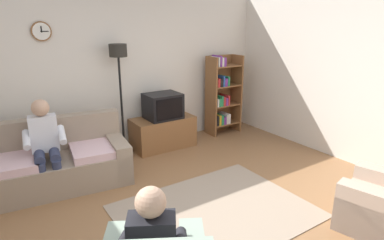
{
  "coord_description": "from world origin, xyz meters",
  "views": [
    {
      "loc": [
        -1.95,
        -2.6,
        2.19
      ],
      "look_at": [
        0.45,
        1.05,
        0.84
      ],
      "focal_mm": 30.09,
      "sensor_mm": 36.0,
      "label": 1
    }
  ],
  "objects_px": {
    "tv": "(163,106)",
    "person_on_couch": "(45,142)",
    "bookshelf": "(221,95)",
    "floor_lamp": "(119,69)",
    "couch": "(56,164)",
    "tv_stand": "(163,132)"
  },
  "relations": [
    {
      "from": "tv",
      "to": "floor_lamp",
      "type": "bearing_deg",
      "value": 170.06
    },
    {
      "from": "person_on_couch",
      "to": "tv",
      "type": "bearing_deg",
      "value": 14.82
    },
    {
      "from": "tv",
      "to": "bookshelf",
      "type": "relative_size",
      "value": 0.38
    },
    {
      "from": "tv_stand",
      "to": "bookshelf",
      "type": "bearing_deg",
      "value": 2.83
    },
    {
      "from": "tv",
      "to": "floor_lamp",
      "type": "xyz_separation_m",
      "value": [
        -0.7,
        0.12,
        0.68
      ]
    },
    {
      "from": "bookshelf",
      "to": "floor_lamp",
      "type": "bearing_deg",
      "value": 179.14
    },
    {
      "from": "tv_stand",
      "to": "person_on_couch",
      "type": "xyz_separation_m",
      "value": [
        -2.01,
        -0.56,
        0.42
      ]
    },
    {
      "from": "couch",
      "to": "floor_lamp",
      "type": "bearing_deg",
      "value": 24.56
    },
    {
      "from": "tv_stand",
      "to": "tv",
      "type": "relative_size",
      "value": 1.83
    },
    {
      "from": "couch",
      "to": "person_on_couch",
      "type": "xyz_separation_m",
      "value": [
        -0.11,
        -0.11,
        0.39
      ]
    },
    {
      "from": "tv",
      "to": "person_on_couch",
      "type": "relative_size",
      "value": 0.48
    },
    {
      "from": "tv_stand",
      "to": "floor_lamp",
      "type": "xyz_separation_m",
      "value": [
        -0.7,
        0.1,
        1.18
      ]
    },
    {
      "from": "tv",
      "to": "person_on_couch",
      "type": "distance_m",
      "value": 2.08
    },
    {
      "from": "bookshelf",
      "to": "person_on_couch",
      "type": "height_order",
      "value": "bookshelf"
    },
    {
      "from": "bookshelf",
      "to": "person_on_couch",
      "type": "bearing_deg",
      "value": -169.54
    },
    {
      "from": "floor_lamp",
      "to": "bookshelf",
      "type": "bearing_deg",
      "value": -0.86
    },
    {
      "from": "bookshelf",
      "to": "tv_stand",
      "type": "bearing_deg",
      "value": -177.17
    },
    {
      "from": "tv",
      "to": "bookshelf",
      "type": "xyz_separation_m",
      "value": [
        1.37,
        0.09,
        0.01
      ]
    },
    {
      "from": "tv_stand",
      "to": "person_on_couch",
      "type": "relative_size",
      "value": 0.89
    },
    {
      "from": "tv",
      "to": "bookshelf",
      "type": "distance_m",
      "value": 1.38
    },
    {
      "from": "couch",
      "to": "tv",
      "type": "height_order",
      "value": "tv"
    },
    {
      "from": "bookshelf",
      "to": "floor_lamp",
      "type": "height_order",
      "value": "floor_lamp"
    }
  ]
}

